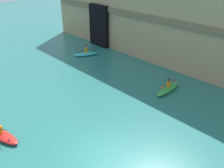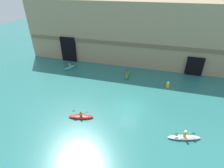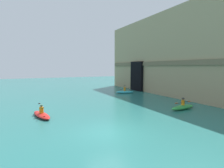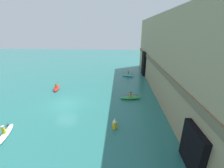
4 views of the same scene
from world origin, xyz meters
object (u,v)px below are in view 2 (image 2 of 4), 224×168
kayak_green (127,75)px  kayak_red (81,116)px  kayak_white (184,137)px  kayak_cyan (70,67)px  marker_buoy (168,84)px

kayak_green → kayak_red: bearing=159.5°
kayak_white → kayak_cyan: size_ratio=1.25×
kayak_cyan → marker_buoy: 18.83m
kayak_red → kayak_cyan: 15.24m
kayak_green → kayak_cyan: bearing=83.6°
kayak_red → kayak_white: size_ratio=0.89×
kayak_red → kayak_green: 13.15m
kayak_red → marker_buoy: 14.96m
kayak_red → marker_buoy: size_ratio=2.64×
kayak_green → marker_buoy: marker_buoy is taller
kayak_white → kayak_green: 15.62m
kayak_red → kayak_white: bearing=165.9°
kayak_red → kayak_cyan: size_ratio=1.11×
kayak_cyan → kayak_red: bearing=-124.0°
kayak_white → marker_buoy: marker_buoy is taller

